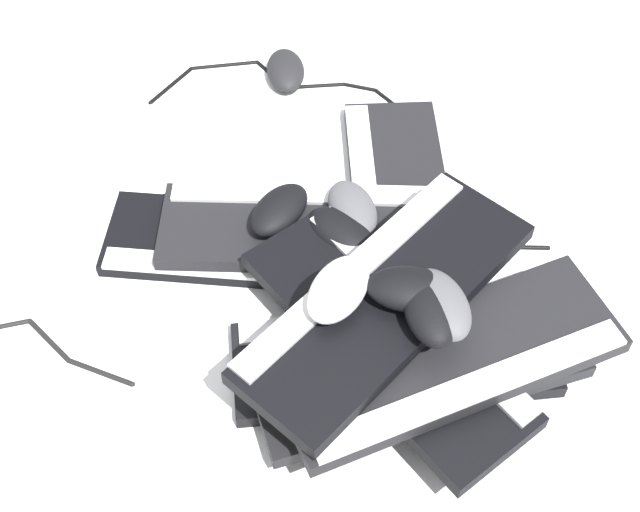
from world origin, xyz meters
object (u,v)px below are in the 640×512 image
object	(u,v)px
keyboard_0	(251,246)
mouse_4	(441,304)
mouse_7	(338,289)
keyboard_4	(386,334)
mouse_3	(340,231)
mouse_6	(286,70)
keyboard_2	(399,204)
mouse_0	(431,310)
keyboard_6	(385,299)
mouse_2	(352,209)
keyboard_7	(309,227)
keyboard_1	(394,357)
mouse_5	(410,289)
keyboard_5	(450,360)
keyboard_3	(417,366)

from	to	relation	value
keyboard_0	mouse_4	bearing A→B (deg)	153.05
mouse_4	mouse_7	xyz separation A→B (m)	(0.13, 0.01, 0.00)
keyboard_4	keyboard_0	bearing A→B (deg)	-32.13
mouse_3	mouse_6	distance (m)	0.43
keyboard_0	keyboard_2	bearing A→B (deg)	-145.90
mouse_0	mouse_6	xyz separation A→B (m)	(0.34, -0.55, -0.15)
mouse_0	mouse_3	distance (m)	0.24
keyboard_6	mouse_2	xyz separation A→B (m)	(0.08, -0.19, -0.05)
keyboard_7	keyboard_1	bearing A→B (deg)	133.32
keyboard_7	mouse_7	world-z (taller)	mouse_7
mouse_3	mouse_0	bearing A→B (deg)	160.84
keyboard_0	keyboard_7	xyz separation A→B (m)	(-0.08, -0.03, 0.03)
mouse_5	keyboard_5	bearing A→B (deg)	-43.72
keyboard_3	mouse_6	distance (m)	0.65
keyboard_6	mouse_0	world-z (taller)	mouse_0
mouse_0	mouse_3	bearing A→B (deg)	21.30
keyboard_2	keyboard_7	distance (m)	0.16
mouse_2	keyboard_4	bearing A→B (deg)	172.27
mouse_0	keyboard_1	bearing A→B (deg)	43.07
mouse_0	mouse_3	world-z (taller)	mouse_0
keyboard_1	mouse_5	world-z (taller)	mouse_5
mouse_6	mouse_0	bearing A→B (deg)	-169.29
keyboard_0	mouse_5	bearing A→B (deg)	151.91
keyboard_3	keyboard_4	world-z (taller)	keyboard_4
keyboard_7	mouse_6	size ratio (longest dim) A/B	4.20
keyboard_6	keyboard_7	distance (m)	0.24
keyboard_3	mouse_4	bearing A→B (deg)	-133.99
keyboard_2	keyboard_4	xyz separation A→B (m)	(-0.03, 0.28, 0.06)
keyboard_0	mouse_6	bearing A→B (deg)	-82.53
keyboard_2	keyboard_6	world-z (taller)	keyboard_6
keyboard_5	mouse_6	bearing A→B (deg)	-57.27
mouse_2	mouse_3	world-z (taller)	same
mouse_2	keyboard_2	bearing A→B (deg)	-67.09
keyboard_6	mouse_5	bearing A→B (deg)	173.29
keyboard_0	keyboard_7	distance (m)	0.09
keyboard_6	mouse_0	distance (m)	0.08
keyboard_3	keyboard_1	bearing A→B (deg)	-35.44
keyboard_3	mouse_2	xyz separation A→B (m)	(0.14, -0.22, 0.04)
mouse_4	mouse_5	xyz separation A→B (m)	(0.04, -0.01, 0.00)
keyboard_2	mouse_4	xyz separation A→B (m)	(-0.09, 0.29, 0.16)
keyboard_4	mouse_3	distance (m)	0.18
keyboard_2	keyboard_5	bearing A→B (deg)	110.23
mouse_3	mouse_4	distance (m)	0.24
keyboard_4	mouse_7	bearing A→B (deg)	10.05
mouse_0	mouse_7	size ratio (longest dim) A/B	1.00
mouse_7	mouse_6	bearing A→B (deg)	-143.59
keyboard_3	keyboard_7	distance (m)	0.28
keyboard_7	keyboard_0	bearing A→B (deg)	22.12
keyboard_0	keyboard_2	size ratio (longest dim) A/B	0.98
mouse_4	mouse_7	distance (m)	0.13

